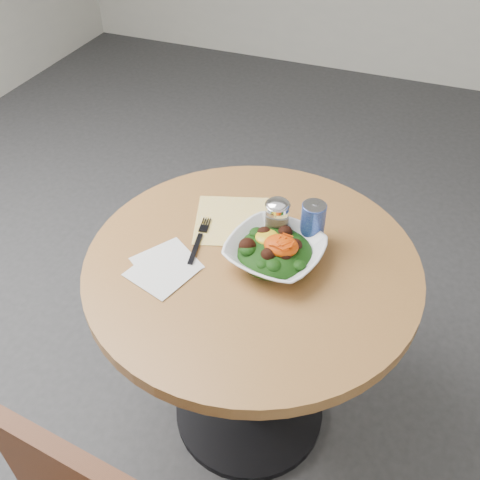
{
  "coord_description": "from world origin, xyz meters",
  "views": [
    {
      "loc": [
        0.35,
        -0.98,
        1.73
      ],
      "look_at": [
        -0.03,
        -0.0,
        0.81
      ],
      "focal_mm": 40.0,
      "sensor_mm": 36.0,
      "label": 1
    }
  ],
  "objects": [
    {
      "name": "table",
      "position": [
        0.0,
        0.0,
        0.55
      ],
      "size": [
        0.9,
        0.9,
        0.75
      ],
      "color": "black",
      "rests_on": "ground"
    },
    {
      "name": "fork",
      "position": [
        -0.16,
        0.02,
        0.76
      ],
      "size": [
        0.05,
        0.2,
        0.0
      ],
      "color": "black",
      "rests_on": "table"
    },
    {
      "name": "spice_shaker",
      "position": [
        0.03,
        0.11,
        0.81
      ],
      "size": [
        0.07,
        0.07,
        0.12
      ],
      "color": "silver",
      "rests_on": "table"
    },
    {
      "name": "ground",
      "position": [
        0.0,
        0.0,
        0.0
      ],
      "size": [
        6.0,
        6.0,
        0.0
      ],
      "primitive_type": "plane",
      "color": "#313134",
      "rests_on": "ground"
    },
    {
      "name": "cloth_napkin",
      "position": [
        -0.09,
        0.14,
        0.75
      ],
      "size": [
        0.3,
        0.29,
        0.0
      ],
      "primitive_type": "cube",
      "rotation": [
        0.0,
        0.0,
        0.32
      ],
      "color": "#DBA60B",
      "rests_on": "table"
    },
    {
      "name": "beverage_can",
      "position": [
        0.12,
        0.13,
        0.81
      ],
      "size": [
        0.07,
        0.07,
        0.13
      ],
      "color": "navy",
      "rests_on": "table"
    },
    {
      "name": "salad_bowl",
      "position": [
        0.06,
        0.02,
        0.78
      ],
      "size": [
        0.29,
        0.29,
        0.09
      ],
      "color": "white",
      "rests_on": "table"
    },
    {
      "name": "paper_napkins",
      "position": [
        -0.2,
        -0.12,
        0.75
      ],
      "size": [
        0.21,
        0.23,
        0.0
      ],
      "color": "silver",
      "rests_on": "table"
    }
  ]
}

